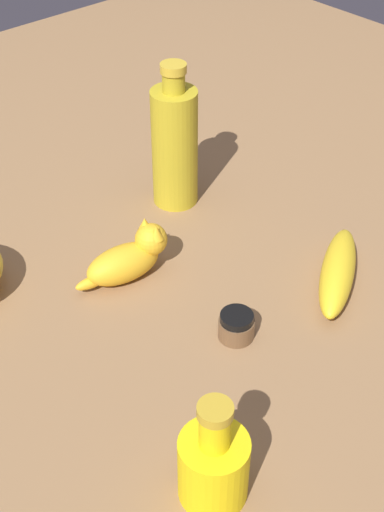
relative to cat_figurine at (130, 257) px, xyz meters
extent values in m
plane|color=#936D47|center=(-0.09, -0.03, -0.03)|extent=(2.00, 2.00, 0.00)
ellipsoid|color=yellow|center=(0.00, 0.01, -0.01)|extent=(0.07, 0.12, 0.05)
sphere|color=yellow|center=(-0.01, -0.04, 0.02)|extent=(0.05, 0.05, 0.05)
cone|color=yellow|center=(0.01, -0.04, 0.04)|extent=(0.02, 0.02, 0.02)
cone|color=yellow|center=(-0.02, -0.03, 0.04)|extent=(0.02, 0.02, 0.02)
ellipsoid|color=yellow|center=(0.01, 0.06, -0.02)|extent=(0.02, 0.05, 0.02)
ellipsoid|color=yellow|center=(-0.21, -0.20, -0.01)|extent=(0.14, 0.18, 0.05)
cylinder|color=yellow|center=(-0.33, 0.15, 0.01)|extent=(0.07, 0.07, 0.08)
cylinder|color=yellow|center=(-0.33, 0.15, 0.07)|extent=(0.03, 0.03, 0.04)
cylinder|color=gold|center=(-0.33, 0.15, 0.10)|extent=(0.04, 0.04, 0.01)
cylinder|color=gold|center=(0.10, -0.17, 0.06)|extent=(0.07, 0.07, 0.19)
cylinder|color=gold|center=(0.10, -0.17, 0.17)|extent=(0.03, 0.03, 0.03)
cylinder|color=gold|center=(0.10, -0.17, 0.19)|extent=(0.04, 0.04, 0.01)
cylinder|color=brown|center=(-0.18, -0.03, -0.02)|extent=(0.05, 0.05, 0.03)
cylinder|color=#BB9D14|center=(-0.18, -0.03, -0.01)|extent=(0.04, 0.04, 0.00)
cylinder|color=black|center=(-0.18, -0.03, 0.00)|extent=(0.04, 0.04, 0.01)
camera|label=1|loc=(-0.63, 0.45, 0.63)|focal=50.21mm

